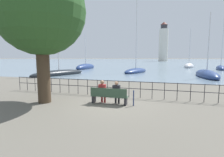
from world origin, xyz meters
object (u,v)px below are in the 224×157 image
object	(u,v)px
seated_person_right	(117,92)
sailboat_2	(189,66)
closed_umbrella	(134,97)
sailboat_5	(86,67)
park_bench	(109,96)
harbor_lighthouse	(163,43)
shade_tree	(41,11)
sailboat_4	(136,71)
sailboat_0	(207,75)
sailboat_3	(59,73)
sailboat_1	(221,68)
seated_person_left	(102,91)

from	to	relation	value
seated_person_right	sailboat_2	xyz separation A→B (m)	(8.26, 39.01, -0.33)
closed_umbrella	sailboat_5	distance (m)	31.40
park_bench	harbor_lighthouse	bearing A→B (deg)	89.31
shade_tree	harbor_lighthouse	world-z (taller)	harbor_lighthouse
closed_umbrella	sailboat_4	xyz separation A→B (m)	(-3.19, 20.54, -0.18)
sailboat_4	sailboat_0	bearing A→B (deg)	-6.49
shade_tree	sailboat_0	bearing A→B (deg)	55.58
sailboat_5	harbor_lighthouse	xyz separation A→B (m)	(15.71, 88.97, 11.88)
park_bench	sailboat_4	bearing A→B (deg)	95.13
sailboat_0	sailboat_3	size ratio (longest dim) A/B	0.94
park_bench	seated_person_right	distance (m)	0.48
seated_person_right	park_bench	bearing A→B (deg)	-168.95
closed_umbrella	harbor_lighthouse	size ratio (longest dim) A/B	0.03
park_bench	closed_umbrella	bearing A→B (deg)	0.45
sailboat_3	sailboat_5	world-z (taller)	sailboat_3
sailboat_4	shade_tree	bearing A→B (deg)	-79.02
shade_tree	sailboat_3	size ratio (longest dim) A/B	0.82
shade_tree	sailboat_1	world-z (taller)	sailboat_1
closed_umbrella	harbor_lighthouse	xyz separation A→B (m)	(0.05, 116.19, 11.75)
sailboat_5	sailboat_0	bearing A→B (deg)	-27.26
sailboat_0	sailboat_4	world-z (taller)	sailboat_4
sailboat_3	sailboat_4	xyz separation A→B (m)	(9.78, 7.82, 0.03)
seated_person_left	seated_person_right	distance (m)	0.81
sailboat_3	sailboat_4	size ratio (longest dim) A/B	0.73
sailboat_4	sailboat_5	xyz separation A→B (m)	(-12.47, 6.67, 0.05)
seated_person_left	sailboat_3	size ratio (longest dim) A/B	0.14
seated_person_left	seated_person_right	size ratio (longest dim) A/B	1.03
park_bench	sailboat_3	size ratio (longest dim) A/B	0.22
shade_tree	sailboat_4	world-z (taller)	sailboat_4
shade_tree	closed_umbrella	world-z (taller)	shade_tree
sailboat_2	sailboat_5	bearing A→B (deg)	-142.47
harbor_lighthouse	sailboat_1	bearing A→B (deg)	-81.39
closed_umbrella	sailboat_1	distance (m)	35.02
seated_person_right	sailboat_2	world-z (taller)	sailboat_2
seated_person_right	sailboat_1	world-z (taller)	sailboat_1
seated_person_right	sailboat_3	distance (m)	17.46
closed_umbrella	sailboat_1	size ratio (longest dim) A/B	0.08
seated_person_right	seated_person_left	bearing A→B (deg)	-179.90
seated_person_left	sailboat_0	bearing A→B (deg)	62.45
park_bench	seated_person_right	bearing A→B (deg)	11.05
sailboat_3	seated_person_right	bearing A→B (deg)	-28.09
shade_tree	sailboat_1	xyz separation A→B (m)	(17.67, 33.35, -4.69)
shade_tree	sailboat_1	distance (m)	38.03
seated_person_right	sailboat_4	distance (m)	20.60
sailboat_3	sailboat_5	distance (m)	14.74
sailboat_5	sailboat_3	bearing A→B (deg)	-81.13
sailboat_2	sailboat_0	bearing A→B (deg)	-81.10
harbor_lighthouse	sailboat_5	bearing A→B (deg)	-100.02
sailboat_1	harbor_lighthouse	size ratio (longest dim) A/B	0.43
sailboat_5	harbor_lighthouse	distance (m)	91.13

